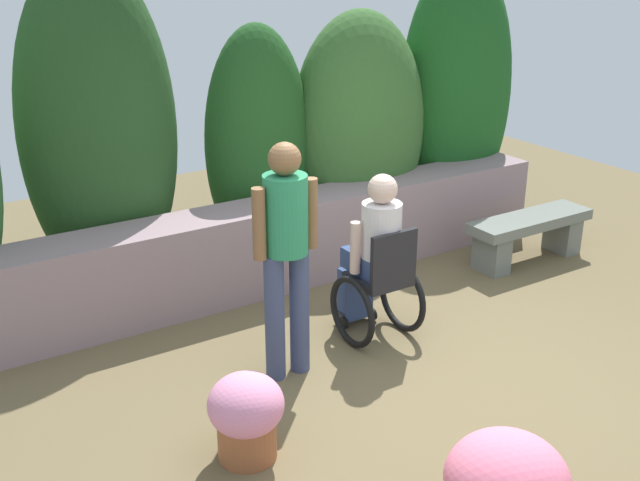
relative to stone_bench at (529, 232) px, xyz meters
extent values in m
plane|color=brown|center=(-2.25, -1.18, -0.30)|extent=(11.45, 11.45, 0.00)
cube|color=gray|center=(-2.25, 0.83, 0.09)|extent=(5.58, 0.50, 0.77)
ellipsoid|color=#24491F|center=(-3.56, 1.55, 1.12)|extent=(1.32, 0.93, 2.84)
ellipsoid|color=#1F4E1D|center=(-2.11, 1.48, 0.82)|extent=(1.03, 0.72, 2.23)
ellipsoid|color=#38642C|center=(-1.06, 1.36, 0.86)|extent=(1.43, 1.00, 2.31)
ellipsoid|color=#1B561E|center=(0.18, 1.34, 1.09)|extent=(1.31, 0.92, 2.77)
cube|color=slate|center=(-0.48, 0.00, -0.12)|extent=(0.20, 0.32, 0.36)
cube|color=slate|center=(0.48, 0.00, -0.12)|extent=(0.20, 0.32, 0.36)
cube|color=slate|center=(0.00, 0.00, 0.11)|extent=(1.32, 0.38, 0.10)
cube|color=black|center=(-2.14, -0.46, 0.20)|extent=(0.40, 0.40, 0.06)
cube|color=black|center=(-2.14, -0.64, 0.43)|extent=(0.40, 0.04, 0.40)
cube|color=black|center=(-2.14, -0.14, -0.20)|extent=(0.28, 0.12, 0.03)
torus|color=black|center=(-2.38, -0.46, -0.02)|extent=(0.05, 0.56, 0.56)
torus|color=black|center=(-1.90, -0.46, -0.02)|extent=(0.05, 0.56, 0.56)
cylinder|color=black|center=(-2.28, -0.21, -0.25)|extent=(0.03, 0.10, 0.10)
cylinder|color=black|center=(-2.00, -0.21, -0.25)|extent=(0.03, 0.10, 0.10)
cube|color=navy|center=(-2.14, -0.36, 0.31)|extent=(0.30, 0.40, 0.16)
cube|color=navy|center=(-2.14, -0.16, -0.03)|extent=(0.26, 0.14, 0.43)
cylinder|color=silver|center=(-2.14, -0.48, 0.56)|extent=(0.30, 0.30, 0.50)
cylinder|color=beige|center=(-2.33, -0.42, 0.48)|extent=(0.08, 0.08, 0.40)
cylinder|color=beige|center=(-1.95, -0.42, 0.48)|extent=(0.08, 0.08, 0.40)
sphere|color=beige|center=(-2.14, -0.48, 0.92)|extent=(0.22, 0.22, 0.22)
cylinder|color=#3E486C|center=(-3.09, -0.55, 0.17)|extent=(0.14, 0.14, 0.93)
cylinder|color=#3E486C|center=(-2.89, -0.55, 0.17)|extent=(0.14, 0.14, 0.93)
cylinder|color=#2B8C59|center=(-2.99, -0.55, 0.91)|extent=(0.30, 0.30, 0.55)
cylinder|color=brown|center=(-3.19, -0.55, 0.88)|extent=(0.09, 0.09, 0.49)
cylinder|color=brown|center=(-2.79, -0.55, 0.88)|extent=(0.09, 0.09, 0.49)
sphere|color=brown|center=(-2.99, -0.55, 1.29)|extent=(0.22, 0.22, 0.22)
cylinder|color=#9B5632|center=(-3.68, -1.25, -0.17)|extent=(0.36, 0.36, 0.26)
ellipsoid|color=#10590E|center=(-3.68, -1.25, 0.01)|extent=(0.39, 0.39, 0.13)
ellipsoid|color=pink|center=(-3.68, -1.25, 0.06)|extent=(0.46, 0.46, 0.37)
ellipsoid|color=pink|center=(-2.94, -2.61, 0.12)|extent=(0.63, 0.63, 0.47)
camera|label=1|loc=(-5.39, -4.74, 2.62)|focal=43.39mm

